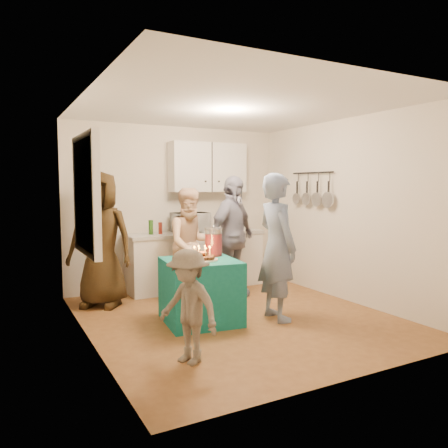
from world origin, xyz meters
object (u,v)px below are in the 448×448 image
woman_back_left (100,239)px  counter (196,261)px  man_birthday (277,247)px  microwave (190,222)px  party_table (201,291)px  punch_jar (214,243)px  woman_back_center (192,244)px  child_near_left (188,306)px  woman_back_right (232,237)px

woman_back_left → counter: bearing=48.4°
woman_back_left → man_birthday: bearing=-6.8°
microwave → party_table: size_ratio=0.66×
counter → woman_back_left: (-1.58, -0.36, 0.49)m
punch_jar → woman_back_center: 0.79m
counter → man_birthday: bearing=-84.2°
punch_jar → child_near_left: (-0.90, -1.26, -0.40)m
counter → woman_back_right: woman_back_right is taller
punch_jar → child_near_left: bearing=-125.4°
microwave → man_birthday: man_birthday is taller
woman_back_right → child_near_left: 2.49m
punch_jar → microwave: bearing=77.7°
counter → woman_back_center: bearing=-118.3°
punch_jar → woman_back_center: bearing=86.8°
microwave → woman_back_right: (0.33, -0.79, -0.17)m
party_table → woman_back_center: 1.12m
party_table → woman_back_left: bearing=125.1°
microwave → child_near_left: 3.02m
man_birthday → child_near_left: bearing=118.5°
microwave → child_near_left: size_ratio=0.53×
woman_back_left → punch_jar: bearing=-7.2°
child_near_left → man_birthday: bearing=93.2°
microwave → man_birthday: (0.29, -1.98, -0.17)m
woman_back_left → woman_back_right: 1.87m
counter → microwave: bearing=180.0°
microwave → woman_back_right: woman_back_right is taller
microwave → woman_back_center: bearing=-112.4°
man_birthday → punch_jar: bearing=51.2°
punch_jar → man_birthday: man_birthday is taller
counter → woman_back_center: woman_back_center is taller
punch_jar → counter: bearing=74.4°
counter → microwave: (-0.09, 0.00, 0.64)m
counter → man_birthday: (0.20, -1.98, 0.47)m
punch_jar → woman_back_left: size_ratio=0.18×
counter → child_near_left: 3.01m
woman_back_center → punch_jar: bearing=-88.7°
counter → woman_back_left: size_ratio=1.19×
counter → punch_jar: (-0.40, -1.45, 0.50)m
punch_jar → party_table: bearing=-144.5°
counter → man_birthday: 2.05m
man_birthday → woman_back_center: man_birthday is taller
man_birthday → woman_back_left: size_ratio=0.98×
woman_back_center → man_birthday: bearing=-62.4°
man_birthday → child_near_left: size_ratio=1.69×
party_table → woman_back_right: (0.92, 0.86, 0.52)m
counter → microwave: microwave is taller
punch_jar → man_birthday: 0.81m
woman_back_center → microwave: bearing=72.3°
counter → child_near_left: child_near_left is taller
microwave → party_table: microwave is taller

